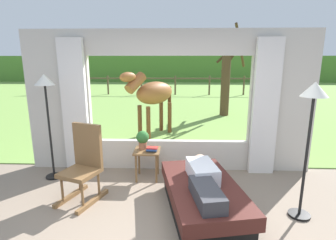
% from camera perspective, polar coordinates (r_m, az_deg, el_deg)
% --- Properties ---
extents(back_wall_with_window, '(5.20, 0.12, 2.55)m').
position_cam_1_polar(back_wall_with_window, '(4.76, 0.21, 3.58)').
color(back_wall_with_window, beige).
rests_on(back_wall_with_window, ground_plane).
extents(curtain_panel_left, '(0.44, 0.10, 2.40)m').
position_cam_1_polar(curtain_panel_left, '(4.99, -19.67, 2.67)').
color(curtain_panel_left, silver).
rests_on(curtain_panel_left, ground_plane).
extents(curtain_panel_right, '(0.44, 0.10, 2.40)m').
position_cam_1_polar(curtain_panel_right, '(4.88, 20.43, 2.39)').
color(curtain_panel_right, silver).
rests_on(curtain_panel_right, ground_plane).
extents(outdoor_pasture_lawn, '(36.00, 21.68, 0.02)m').
position_cam_1_polar(outdoor_pasture_lawn, '(15.73, 1.59, 5.60)').
color(outdoor_pasture_lawn, '#759E47').
rests_on(outdoor_pasture_lawn, ground_plane).
extents(distant_hill_ridge, '(36.00, 2.00, 2.40)m').
position_cam_1_polar(distant_hill_ridge, '(25.45, 1.86, 11.10)').
color(distant_hill_ridge, '#4F8032').
rests_on(distant_hill_ridge, ground_plane).
extents(recliner_sofa, '(1.20, 1.84, 0.42)m').
position_cam_1_polar(recliner_sofa, '(3.71, 7.51, -16.34)').
color(recliner_sofa, black).
rests_on(recliner_sofa, ground_plane).
extents(reclining_person, '(0.44, 1.43, 0.22)m').
position_cam_1_polar(reclining_person, '(3.52, 7.73, -12.43)').
color(reclining_person, silver).
rests_on(reclining_person, recliner_sofa).
extents(rocking_chair, '(0.67, 0.80, 1.12)m').
position_cam_1_polar(rocking_chair, '(4.08, -17.85, -8.98)').
color(rocking_chair, brown).
rests_on(rocking_chair, ground_plane).
extents(side_table, '(0.44, 0.44, 0.52)m').
position_cam_1_polar(side_table, '(4.56, -4.57, -7.64)').
color(side_table, brown).
rests_on(side_table, ground_plane).
extents(potted_plant, '(0.22, 0.22, 0.32)m').
position_cam_1_polar(potted_plant, '(4.53, -5.55, -4.07)').
color(potted_plant, '#9E6042').
rests_on(potted_plant, side_table).
extents(book_stack, '(0.20, 0.15, 0.07)m').
position_cam_1_polar(book_stack, '(4.44, -3.51, -6.38)').
color(book_stack, black).
rests_on(book_stack, side_table).
extents(floor_lamp_left, '(0.32, 0.32, 1.80)m').
position_cam_1_polar(floor_lamp_left, '(4.78, -25.09, 4.89)').
color(floor_lamp_left, black).
rests_on(floor_lamp_left, ground_plane).
extents(floor_lamp_right, '(0.32, 0.32, 1.78)m').
position_cam_1_polar(floor_lamp_right, '(3.62, 28.94, 1.90)').
color(floor_lamp_right, black).
rests_on(floor_lamp_right, ground_plane).
extents(horse, '(1.41, 1.63, 1.73)m').
position_cam_1_polar(horse, '(6.95, -3.36, 5.74)').
color(horse, brown).
rests_on(horse, outdoor_pasture_lawn).
extents(pasture_tree, '(1.07, 1.48, 3.20)m').
position_cam_1_polar(pasture_tree, '(9.79, 12.74, 9.99)').
color(pasture_tree, '#4C3823').
rests_on(pasture_tree, outdoor_pasture_lawn).
extents(pasture_fence_line, '(16.10, 0.10, 1.10)m').
position_cam_1_polar(pasture_fence_line, '(15.49, 1.60, 8.22)').
color(pasture_fence_line, brown).
rests_on(pasture_fence_line, outdoor_pasture_lawn).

